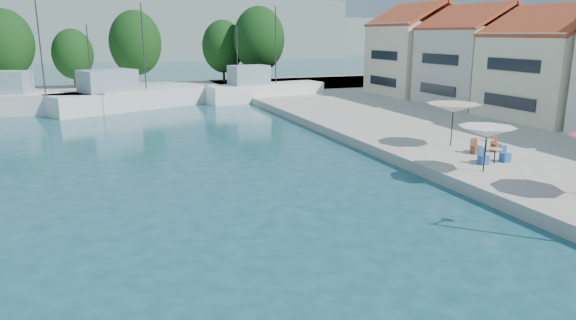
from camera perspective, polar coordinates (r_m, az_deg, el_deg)
name	(u,v)px	position (r m, az deg, el deg)	size (l,w,h in m)	color
quay_right	(563,130)	(41.63, 28.24, 2.91)	(32.00, 92.00, 0.60)	#A59E95
quay_far	(105,93)	(64.18, -19.68, 7.07)	(90.00, 16.00, 0.60)	#A59E95
hill_west	(4,29)	(158.19, -28.99, 12.58)	(180.00, 40.00, 16.00)	gray
hill_east	(241,36)	(183.51, -5.27, 13.54)	(140.00, 40.00, 12.00)	gray
building_04	(558,61)	(44.61, 27.77, 9.72)	(9.00, 8.80, 9.20)	#F3E6C2
building_05	(476,53)	(51.06, 20.21, 11.06)	(8.40, 8.80, 9.70)	beige
building_06	(419,48)	(58.18, 14.38, 11.96)	(9.00, 8.80, 10.20)	#F3E3C2
trawler_02	(27,102)	(51.97, -27.05, 5.79)	(14.07, 6.89, 10.20)	silver
trawler_03	(128,98)	(51.60, -17.31, 6.63)	(15.82, 10.13, 10.20)	silver
trawler_04	(263,91)	(55.39, -2.84, 7.70)	(13.24, 5.40, 10.20)	white
tree_04	(5,43)	(68.26, -28.91, 11.28)	(6.23, 6.23, 9.22)	#3F2B19
tree_05	(73,54)	(67.44, -22.80, 10.81)	(4.74, 4.74, 7.01)	#3F2B19
tree_06	(135,43)	(66.42, -16.59, 12.36)	(6.21, 6.21, 9.19)	#3F2B19
tree_07	(223,46)	(70.68, -7.23, 12.42)	(5.55, 5.55, 8.22)	#3F2B19
tree_08	(259,39)	(68.38, -3.25, 13.26)	(6.67, 6.67, 9.87)	#3F2B19
umbrella_white	(487,132)	(25.94, 21.23, 2.93)	(2.68, 2.68, 2.19)	black
umbrella_cream	(453,108)	(31.39, 17.91, 5.53)	(3.12, 3.12, 2.50)	black
cafe_table_02	(494,158)	(28.20, 21.96, 0.24)	(1.82, 0.70, 0.76)	black
cafe_table_03	(486,148)	(30.49, 21.13, 1.29)	(1.82, 0.70, 0.76)	black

